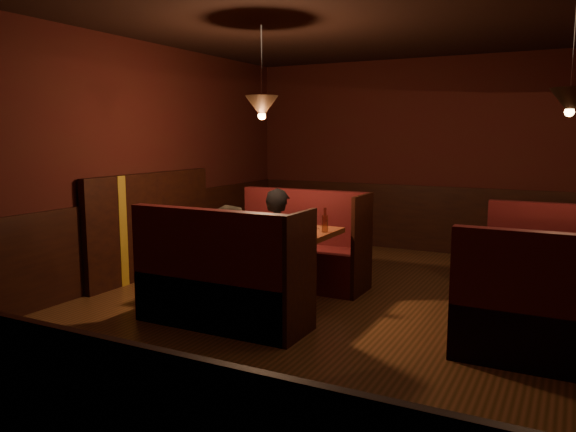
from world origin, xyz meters
The scene contains 9 objects.
room centered at (-0.28, 0.04, 1.05)m, with size 6.02×7.02×2.92m.
main_table centered at (-1.08, 0.02, 0.62)m, with size 1.49×0.91×1.05m.
main_bench_far centered at (-1.06, 0.87, 0.36)m, with size 1.64×0.59×1.12m.
main_bench_near centered at (-1.06, -0.83, 0.36)m, with size 1.64×0.59×1.12m.
second_table centered at (1.70, 0.37, 0.57)m, with size 1.36×0.87×0.77m.
second_bench_far centered at (1.73, 1.18, 0.34)m, with size 1.50×0.56×1.07m.
second_bench_near centered at (1.73, -0.44, 0.34)m, with size 1.50×0.56×1.07m.
diner_a centered at (-1.24, 0.62, 0.76)m, with size 0.55×0.36×1.52m, color black.
diner_b centered at (-1.05, -0.63, 0.73)m, with size 0.71×0.55×1.46m, color black.
Camera 1 is at (1.81, -4.99, 1.77)m, focal length 35.00 mm.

